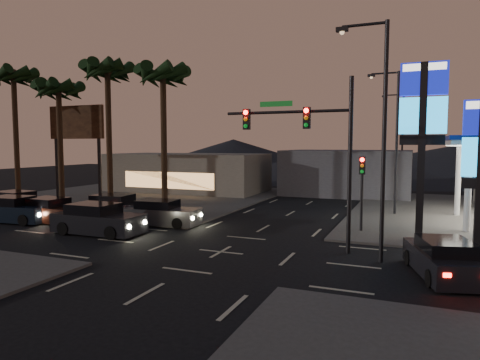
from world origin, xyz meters
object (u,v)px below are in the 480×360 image
at_px(car_lane_a_mid, 50,211).
at_px(car_lane_b_mid, 116,208).
at_px(pylon_sign_tall, 423,116).
at_px(car_lane_b_rear, 17,203).
at_px(suv_station, 444,259).
at_px(car_lane_a_rear, 14,210).
at_px(car_lane_b_front, 161,213).
at_px(traffic_signal_mast, 312,139).
at_px(car_lane_a_front, 98,220).

relative_size(car_lane_a_mid, car_lane_b_mid, 0.96).
bearing_deg(pylon_sign_tall, car_lane_b_rear, -177.64).
bearing_deg(suv_station, car_lane_a_rear, 174.93).
height_order(car_lane_a_mid, car_lane_b_front, car_lane_a_mid).
bearing_deg(traffic_signal_mast, suv_station, -21.69).
height_order(pylon_sign_tall, car_lane_b_front, pylon_sign_tall).
distance_m(car_lane_a_mid, car_lane_a_rear, 2.38).
relative_size(pylon_sign_tall, traffic_signal_mast, 1.12).
xyz_separation_m(car_lane_a_front, car_lane_a_rear, (-7.51, 0.89, -0.02)).
relative_size(car_lane_a_mid, car_lane_b_rear, 0.96).
bearing_deg(car_lane_b_front, car_lane_a_rear, -163.74).
distance_m(traffic_signal_mast, car_lane_b_rear, 22.48).
bearing_deg(pylon_sign_tall, car_lane_a_front, -165.08).
xyz_separation_m(traffic_signal_mast, suv_station, (5.56, -2.21, -4.54)).
bearing_deg(pylon_sign_tall, car_lane_b_mid, -179.74).
bearing_deg(car_lane_a_mid, car_lane_b_rear, 161.66).
bearing_deg(car_lane_a_front, suv_station, -4.33).
distance_m(car_lane_a_front, car_lane_b_front, 4.04).
distance_m(car_lane_b_mid, suv_station, 20.33).
xyz_separation_m(pylon_sign_tall, suv_station, (0.82, -5.73, -5.71)).
bearing_deg(car_lane_b_front, suv_station, -17.56).
bearing_deg(car_lane_a_mid, car_lane_a_front, -17.96).
height_order(car_lane_b_front, car_lane_b_mid, car_lane_b_mid).
distance_m(pylon_sign_tall, car_lane_b_front, 15.81).
xyz_separation_m(car_lane_a_rear, car_lane_b_mid, (5.33, 3.43, -0.01)).
bearing_deg(car_lane_b_mid, pylon_sign_tall, 0.26).
xyz_separation_m(traffic_signal_mast, car_lane_b_front, (-9.99, 2.71, -4.51)).
height_order(car_lane_b_rear, suv_station, car_lane_b_rear).
xyz_separation_m(pylon_sign_tall, car_lane_a_mid, (-21.81, -2.70, -5.67)).
xyz_separation_m(car_lane_a_mid, car_lane_b_mid, (3.10, 2.62, 0.03)).
distance_m(traffic_signal_mast, car_lane_b_front, 11.29).
relative_size(traffic_signal_mast, car_lane_a_mid, 1.62).
bearing_deg(car_lane_b_rear, pylon_sign_tall, 2.36).
xyz_separation_m(traffic_signal_mast, car_lane_a_rear, (-19.31, -0.01, -4.46)).
bearing_deg(car_lane_a_mid, suv_station, -7.61).
distance_m(car_lane_b_front, car_lane_b_rear, 11.91).
bearing_deg(car_lane_b_rear, car_lane_a_rear, -42.97).
distance_m(traffic_signal_mast, car_lane_a_mid, 17.67).
bearing_deg(car_lane_b_mid, suv_station, -16.10).
xyz_separation_m(pylon_sign_tall, car_lane_b_mid, (-18.71, -0.09, -5.64)).
bearing_deg(car_lane_b_front, car_lane_b_rear, -178.56).
bearing_deg(car_lane_b_front, pylon_sign_tall, 3.11).
bearing_deg(car_lane_b_front, traffic_signal_mast, -15.18).
xyz_separation_m(pylon_sign_tall, traffic_signal_mast, (-4.74, -3.51, -1.17)).
relative_size(pylon_sign_tall, car_lane_b_mid, 1.75).
bearing_deg(suv_station, traffic_signal_mast, 158.31).
bearing_deg(car_lane_b_rear, car_lane_a_mid, -18.34).
relative_size(pylon_sign_tall, car_lane_a_rear, 1.73).
bearing_deg(suv_station, pylon_sign_tall, 98.16).
relative_size(car_lane_a_front, car_lane_a_mid, 1.06).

